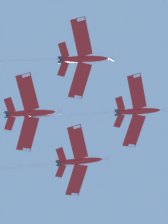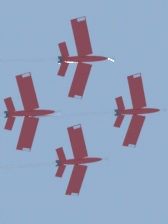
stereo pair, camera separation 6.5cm
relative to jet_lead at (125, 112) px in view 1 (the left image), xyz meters
The scene contains 4 objects.
jet_lead is the anchor object (origin of this frame).
jet_left_wing 19.90m from the jet_lead, 167.88° to the right, with size 24.01×26.82×10.33m.
jet_right_wing 19.57m from the jet_lead, 80.97° to the right, with size 21.86×24.28×9.55m.
jet_slot 29.20m from the jet_lead, 125.38° to the right, with size 23.55×26.22×9.57m.
Camera 1 is at (25.70, -15.06, 1.70)m, focal length 80.90 mm.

